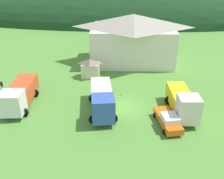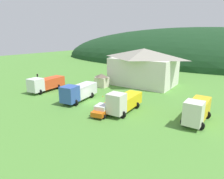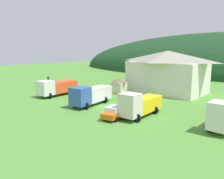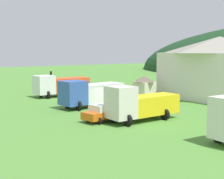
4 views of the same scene
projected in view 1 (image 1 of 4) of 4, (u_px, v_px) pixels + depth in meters
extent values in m
plane|color=#518C38|center=(125.00, 108.00, 31.46)|extent=(200.00, 200.00, 0.00)
ellipsoid|color=#193D1E|center=(124.00, 13.00, 93.84)|extent=(139.91, 60.00, 30.52)
cube|color=white|center=(132.00, 45.00, 45.41)|extent=(14.40, 10.02, 6.41)
pyramid|color=gray|center=(133.00, 21.00, 43.48)|extent=(15.55, 10.82, 2.24)
cube|color=beige|center=(90.00, 70.00, 39.79)|extent=(2.74, 2.18, 2.28)
pyramid|color=#6B5B4C|center=(90.00, 61.00, 39.11)|extent=(2.96, 2.36, 0.80)
cube|color=white|center=(12.00, 103.00, 28.85)|extent=(2.72, 2.65, 2.63)
cube|color=black|center=(11.00, 99.00, 28.48)|extent=(1.50, 2.07, 0.84)
cube|color=#E04C23|center=(23.00, 89.00, 32.68)|extent=(2.93, 5.95, 2.09)
cylinder|color=black|center=(24.00, 113.00, 29.46)|extent=(1.10, 0.30, 1.10)
cylinder|color=black|center=(5.00, 113.00, 29.42)|extent=(1.10, 0.30, 1.10)
cylinder|color=black|center=(35.00, 93.00, 33.94)|extent=(1.10, 0.30, 1.10)
cylinder|color=black|center=(18.00, 93.00, 33.90)|extent=(1.10, 0.30, 1.10)
cube|color=#3356AD|center=(103.00, 109.00, 27.60)|extent=(2.82, 2.91, 2.75)
cube|color=black|center=(103.00, 104.00, 27.22)|extent=(1.60, 2.24, 0.88)
cube|color=silver|center=(101.00, 94.00, 31.42)|extent=(3.22, 5.94, 2.16)
cylinder|color=black|center=(113.00, 119.00, 28.30)|extent=(1.10, 0.30, 1.10)
cylinder|color=black|center=(94.00, 119.00, 28.13)|extent=(1.10, 0.30, 1.10)
cylinder|color=black|center=(110.00, 98.00, 32.74)|extent=(1.10, 0.30, 1.10)
cylinder|color=black|center=(93.00, 98.00, 32.57)|extent=(1.10, 0.30, 1.10)
cube|color=silver|center=(188.00, 109.00, 27.27)|extent=(2.43, 2.31, 2.98)
cube|color=black|center=(189.00, 105.00, 26.88)|extent=(1.33, 1.82, 0.95)
cube|color=yellow|center=(179.00, 97.00, 30.96)|extent=(2.55, 5.56, 1.85)
cylinder|color=black|center=(195.00, 121.00, 27.92)|extent=(1.10, 0.30, 1.10)
cylinder|color=black|center=(177.00, 121.00, 27.94)|extent=(1.10, 0.30, 1.10)
cylinder|color=black|center=(185.00, 100.00, 32.10)|extent=(1.10, 0.30, 1.10)
cylinder|color=black|center=(169.00, 100.00, 32.11)|extent=(1.10, 0.30, 1.10)
cube|color=orange|center=(168.00, 120.00, 27.77)|extent=(2.72, 5.24, 0.70)
cube|color=silver|center=(170.00, 118.00, 26.95)|extent=(2.01, 2.27, 0.62)
cylinder|color=black|center=(180.00, 131.00, 26.52)|extent=(0.68, 0.24, 0.68)
cylinder|color=black|center=(166.00, 132.00, 26.32)|extent=(0.68, 0.24, 0.68)
cylinder|color=black|center=(169.00, 114.00, 29.53)|extent=(0.68, 0.24, 0.68)
cylinder|color=black|center=(156.00, 115.00, 29.33)|extent=(0.68, 0.24, 0.68)
cylinder|color=#4C4C51|center=(4.00, 97.00, 30.77)|extent=(0.12, 0.12, 3.08)
cube|color=black|center=(1.00, 84.00, 29.96)|extent=(0.20, 0.24, 0.55)
sphere|color=yellow|center=(2.00, 84.00, 30.08)|extent=(0.14, 0.14, 0.14)
cone|color=orange|center=(121.00, 95.00, 34.50)|extent=(0.36, 0.36, 0.64)
cone|color=orange|center=(167.00, 91.00, 35.63)|extent=(0.36, 0.36, 0.59)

